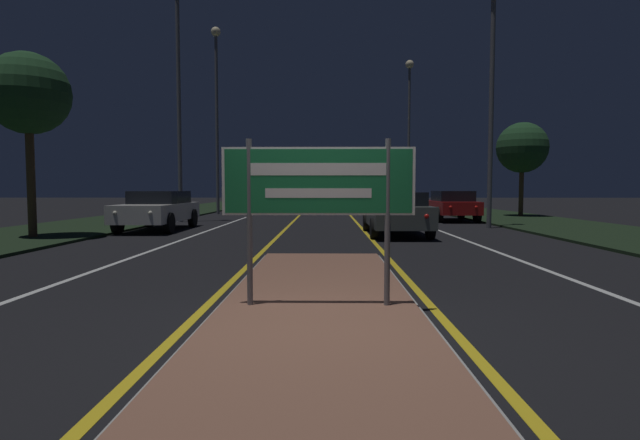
% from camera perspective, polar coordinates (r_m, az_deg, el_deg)
% --- Properties ---
extents(ground_plane, '(160.00, 160.00, 0.00)m').
position_cam_1_polar(ground_plane, '(5.71, -0.28, -11.84)').
color(ground_plane, black).
extents(median_island, '(2.53, 9.81, 0.10)m').
position_cam_1_polar(median_island, '(6.21, -0.19, -10.18)').
color(median_island, '#999993').
rests_on(median_island, ground_plane).
extents(verge_left, '(5.00, 100.00, 0.08)m').
position_cam_1_polar(verge_left, '(27.29, -19.83, 0.27)').
color(verge_left, black).
rests_on(verge_left, ground_plane).
extents(verge_right, '(5.00, 100.00, 0.08)m').
position_cam_1_polar(verge_right, '(27.22, 20.96, 0.23)').
color(verge_right, black).
rests_on(verge_right, ground_plane).
extents(centre_line_yellow_left, '(0.12, 70.00, 0.01)m').
position_cam_1_polar(centre_line_yellow_left, '(30.58, -2.15, 0.74)').
color(centre_line_yellow_left, gold).
rests_on(centre_line_yellow_left, ground_plane).
extents(centre_line_yellow_right, '(0.12, 70.00, 0.01)m').
position_cam_1_polar(centre_line_yellow_right, '(30.57, 3.30, 0.74)').
color(centre_line_yellow_right, gold).
rests_on(centre_line_yellow_right, ground_plane).
extents(lane_line_white_left, '(0.12, 70.00, 0.01)m').
position_cam_1_polar(lane_line_white_left, '(30.84, -7.25, 0.74)').
color(lane_line_white_left, silver).
rests_on(lane_line_white_left, ground_plane).
extents(lane_line_white_right, '(0.12, 70.00, 0.01)m').
position_cam_1_polar(lane_line_white_right, '(30.81, 8.41, 0.73)').
color(lane_line_white_right, silver).
rests_on(lane_line_white_right, ground_plane).
extents(edge_line_white_left, '(0.10, 70.00, 0.01)m').
position_cam_1_polar(edge_line_white_left, '(31.40, -12.68, 0.73)').
color(edge_line_white_left, silver).
rests_on(edge_line_white_left, ground_plane).
extents(edge_line_white_right, '(0.10, 70.00, 0.01)m').
position_cam_1_polar(edge_line_white_right, '(31.36, 13.85, 0.71)').
color(edge_line_white_right, silver).
rests_on(edge_line_white_right, ground_plane).
extents(highway_sign, '(2.33, 0.07, 2.02)m').
position_cam_1_polar(highway_sign, '(6.02, -0.19, 3.68)').
color(highway_sign, '#56565B').
rests_on(highway_sign, median_island).
extents(streetlight_left_near, '(0.58, 0.58, 11.25)m').
position_cam_1_polar(streetlight_left_near, '(24.48, -15.91, 17.29)').
color(streetlight_left_near, '#56565B').
rests_on(streetlight_left_near, ground_plane).
extents(streetlight_left_far, '(0.57, 0.57, 11.04)m').
position_cam_1_polar(streetlight_left_far, '(31.13, -11.74, 14.00)').
color(streetlight_left_far, '#56565B').
rests_on(streetlight_left_far, ground_plane).
extents(streetlight_right_near, '(0.52, 0.52, 9.30)m').
position_cam_1_polar(streetlight_right_near, '(20.81, 19.07, 15.66)').
color(streetlight_right_near, '#56565B').
rests_on(streetlight_right_near, ground_plane).
extents(streetlight_right_far, '(0.61, 0.61, 10.89)m').
position_cam_1_polar(streetlight_right_far, '(38.00, 10.16, 12.41)').
color(streetlight_right_far, '#56565B').
rests_on(streetlight_right_far, ground_plane).
extents(car_receding_0, '(1.91, 4.78, 1.41)m').
position_cam_1_polar(car_receding_0, '(16.59, 8.67, 0.91)').
color(car_receding_0, '#4C514C').
rests_on(car_receding_0, ground_plane).
extents(car_receding_1, '(1.91, 4.37, 1.42)m').
position_cam_1_polar(car_receding_1, '(24.41, 14.78, 1.70)').
color(car_receding_1, maroon).
rests_on(car_receding_1, ground_plane).
extents(car_approaching_0, '(1.97, 4.84, 1.44)m').
position_cam_1_polar(car_approaching_0, '(19.29, -17.98, 1.21)').
color(car_approaching_0, silver).
rests_on(car_approaching_0, ground_plane).
extents(roadside_palm_left, '(2.40, 2.40, 5.45)m').
position_cam_1_polar(roadside_palm_left, '(17.45, -30.41, 12.26)').
color(roadside_palm_left, '#4C3823').
rests_on(roadside_palm_left, verge_left).
extents(roadside_palm_right, '(2.66, 2.66, 4.94)m').
position_cam_1_polar(roadside_palm_right, '(28.63, 22.11, 7.63)').
color(roadside_palm_right, '#4C3823').
rests_on(roadside_palm_right, verge_right).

